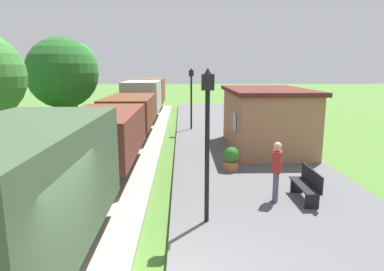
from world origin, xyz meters
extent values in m
cube|color=#384C33|center=(-2.40, 0.85, 1.88)|extent=(2.50, 5.60, 2.20)
cube|color=black|center=(-2.40, 0.85, 0.93)|extent=(2.10, 5.15, 0.50)
cylinder|color=black|center=(-2.40, 2.64, 0.68)|extent=(1.56, 0.84, 0.84)
cylinder|color=black|center=(-2.40, 3.80, 0.93)|extent=(0.20, 0.30, 0.20)
cube|color=brown|center=(-2.40, 7.45, 1.58)|extent=(2.50, 5.60, 1.60)
cube|color=black|center=(-2.40, 7.45, 0.93)|extent=(2.10, 5.15, 0.50)
cylinder|color=black|center=(-2.40, 9.24, 0.68)|extent=(1.56, 0.84, 0.84)
cylinder|color=black|center=(-2.40, 5.66, 0.68)|extent=(1.56, 0.84, 0.84)
cylinder|color=black|center=(-2.40, 10.40, 0.93)|extent=(0.20, 0.30, 0.20)
cylinder|color=black|center=(-2.40, 4.50, 0.93)|extent=(0.20, 0.30, 0.20)
cube|color=brown|center=(-2.40, 14.05, 1.58)|extent=(2.50, 5.60, 1.60)
cube|color=black|center=(-2.40, 14.05, 0.93)|extent=(2.10, 5.15, 0.50)
cylinder|color=black|center=(-2.40, 15.84, 0.68)|extent=(1.56, 0.84, 0.84)
cylinder|color=black|center=(-2.40, 12.26, 0.68)|extent=(1.56, 0.84, 0.84)
cylinder|color=black|center=(-2.40, 17.00, 0.93)|extent=(0.20, 0.30, 0.20)
cylinder|color=black|center=(-2.40, 11.10, 0.93)|extent=(0.20, 0.30, 0.20)
cube|color=gray|center=(-2.40, 20.65, 1.88)|extent=(2.50, 5.60, 2.20)
cube|color=black|center=(-2.40, 20.65, 0.93)|extent=(2.10, 5.15, 0.50)
cylinder|color=black|center=(-2.40, 22.44, 0.68)|extent=(1.56, 0.84, 0.84)
cylinder|color=black|center=(-2.40, 18.86, 0.68)|extent=(1.56, 0.84, 0.84)
cylinder|color=black|center=(-2.40, 23.60, 0.93)|extent=(0.20, 0.30, 0.20)
cylinder|color=black|center=(-2.40, 17.70, 0.93)|extent=(0.20, 0.30, 0.20)
cube|color=brown|center=(-2.40, 27.25, 1.88)|extent=(2.50, 5.60, 2.20)
cube|color=black|center=(-2.40, 27.25, 0.93)|extent=(2.10, 5.15, 0.50)
cylinder|color=black|center=(-2.40, 29.04, 0.68)|extent=(1.56, 0.84, 0.84)
cylinder|color=black|center=(-2.40, 25.46, 0.68)|extent=(1.56, 0.84, 0.84)
cylinder|color=black|center=(-2.40, 30.20, 0.93)|extent=(0.20, 0.30, 0.20)
cylinder|color=black|center=(-2.40, 24.30, 0.93)|extent=(0.20, 0.30, 0.20)
cube|color=#9E6B4C|center=(4.40, 10.46, 1.55)|extent=(3.20, 5.50, 2.60)
cube|color=#51231E|center=(4.40, 10.46, 2.94)|extent=(3.50, 5.80, 0.18)
cube|color=black|center=(2.79, 9.36, 1.68)|extent=(0.03, 0.90, 0.80)
cube|color=black|center=(3.96, 4.04, 0.69)|extent=(0.42, 1.50, 0.04)
cube|color=black|center=(4.15, 4.04, 0.93)|extent=(0.04, 1.50, 0.45)
cube|color=black|center=(3.96, 3.44, 0.46)|extent=(0.38, 0.06, 0.42)
cube|color=black|center=(3.96, 4.64, 0.46)|extent=(0.38, 0.06, 0.42)
cylinder|color=#474C66|center=(3.10, 3.92, 0.68)|extent=(0.15, 0.15, 0.86)
cylinder|color=#474C66|center=(3.16, 4.07, 0.68)|extent=(0.15, 0.15, 0.86)
cube|color=maroon|center=(3.13, 3.99, 1.41)|extent=(0.35, 0.44, 0.60)
sphere|color=tan|center=(3.13, 3.99, 1.85)|extent=(0.22, 0.22, 0.22)
cylinder|color=#9E6642|center=(2.31, 6.97, 0.42)|extent=(0.56, 0.56, 0.34)
sphere|color=#2D6B28|center=(2.31, 6.97, 0.85)|extent=(0.64, 0.64, 0.64)
cylinder|color=black|center=(1.10, 2.78, 1.85)|extent=(0.11, 0.11, 3.20)
cube|color=black|center=(1.10, 2.78, 3.63)|extent=(0.28, 0.28, 0.36)
sphere|color=#F2E5BF|center=(1.10, 2.78, 3.63)|extent=(0.20, 0.20, 0.20)
cone|color=black|center=(1.10, 2.78, 3.87)|extent=(0.20, 0.20, 0.16)
cylinder|color=black|center=(1.10, 15.54, 1.85)|extent=(0.11, 0.11, 3.20)
cube|color=black|center=(1.10, 15.54, 3.63)|extent=(0.28, 0.28, 0.36)
sphere|color=#F2E5BF|center=(1.10, 15.54, 3.63)|extent=(0.20, 0.20, 0.20)
cone|color=black|center=(1.10, 15.54, 3.87)|extent=(0.20, 0.20, 0.16)
cylinder|color=#4C3823|center=(-7.07, 17.18, 0.97)|extent=(0.28, 0.28, 1.94)
sphere|color=#235B23|center=(-7.07, 17.18, 3.63)|extent=(4.49, 4.49, 4.49)
cylinder|color=#4C3823|center=(-8.20, 23.16, 1.37)|extent=(0.28, 0.28, 2.73)
sphere|color=#387A33|center=(-8.20, 23.16, 4.16)|extent=(3.81, 3.81, 3.81)
camera|label=1|loc=(0.50, -4.93, 3.95)|focal=31.61mm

